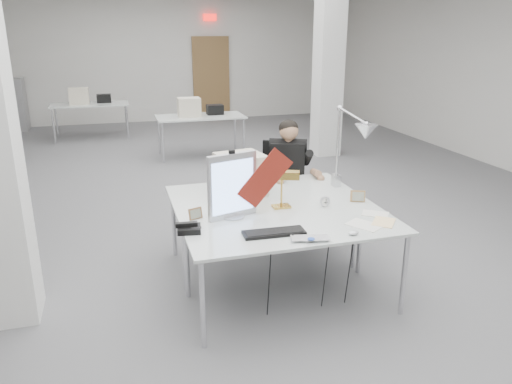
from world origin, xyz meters
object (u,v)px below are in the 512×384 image
desk_main (293,226)px  laptop (311,241)px  monitor (232,186)px  desk_phone (189,229)px  bankers_lamp (282,188)px  architect_lamp (349,153)px  seated_person (288,159)px  beige_monitor (241,174)px  office_chair (286,187)px

desk_main → laptop: size_ratio=6.10×
monitor → desk_phone: 0.53m
monitor → bankers_lamp: monitor is taller
laptop → monitor: bearing=135.4°
monitor → architect_lamp: architect_lamp is taller
architect_lamp → seated_person: bearing=103.2°
desk_phone → architect_lamp: size_ratio=0.23×
desk_phone → beige_monitor: 1.04m
office_chair → architect_lamp: size_ratio=1.39×
bankers_lamp → office_chair: bearing=88.2°
beige_monitor → monitor: bearing=-121.0°
office_chair → seated_person: (0.00, -0.05, 0.34)m
laptop → beige_monitor: (-0.22, 1.27, 0.19)m
desk_phone → beige_monitor: bearing=61.0°
monitor → desk_phone: bearing=-168.2°
bankers_lamp → seated_person: bearing=87.3°
office_chair → bankers_lamp: office_chair is taller
monitor → beige_monitor: monitor is taller
desk_main → office_chair: bearing=72.4°
desk_main → beige_monitor: (-0.22, 0.89, 0.21)m
desk_main → laptop: (0.00, -0.38, 0.02)m
desk_main → laptop: laptop is taller
bankers_lamp → architect_lamp: 0.81m
seated_person → laptop: size_ratio=3.39×
desk_phone → seated_person: bearing=56.0°
office_chair → beige_monitor: bearing=-115.6°
monitor → seated_person: bearing=36.0°
monitor → bankers_lamp: (0.48, 0.12, -0.10)m
desk_phone → beige_monitor: beige_monitor is taller
laptop → desk_phone: size_ratio=1.61×
seated_person → laptop: 1.97m
desk_phone → desk_main: bearing=3.5°
desk_main → bankers_lamp: bearing=84.6°
monitor → laptop: bearing=-73.4°
architect_lamp → desk_phone: bearing=-166.4°
seated_person → monitor: (-0.94, -1.22, 0.14)m
bankers_lamp → laptop: bearing=-72.5°
office_chair → bankers_lamp: (-0.46, -1.15, 0.38)m
desk_main → desk_phone: desk_phone is taller
seated_person → architect_lamp: size_ratio=1.24×
seated_person → laptop: (-0.49, -1.90, -0.13)m
seated_person → bankers_lamp: bearing=-91.8°
desk_phone → laptop: bearing=-19.4°
monitor → beige_monitor: size_ratio=1.34×
office_chair → architect_lamp: 1.16m
monitor → beige_monitor: (0.22, 0.59, -0.08)m
beige_monitor → office_chair: bearing=33.4°
office_chair → laptop: 2.02m
office_chair → beige_monitor: 1.06m
monitor → desk_main: bearing=-51.0°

